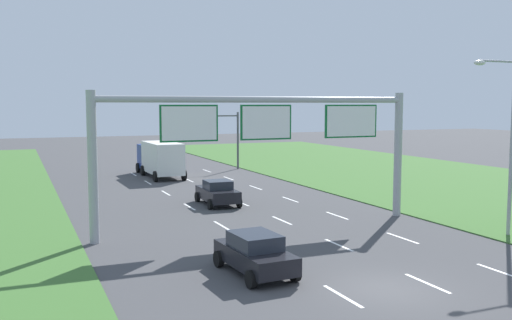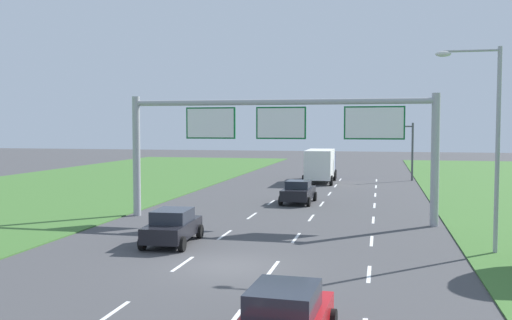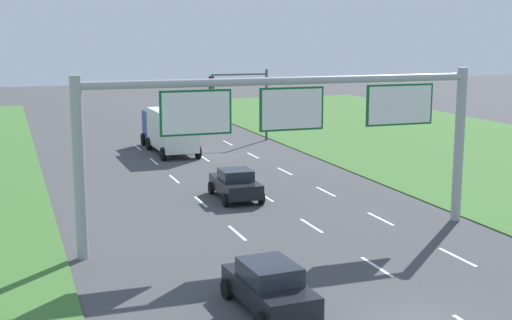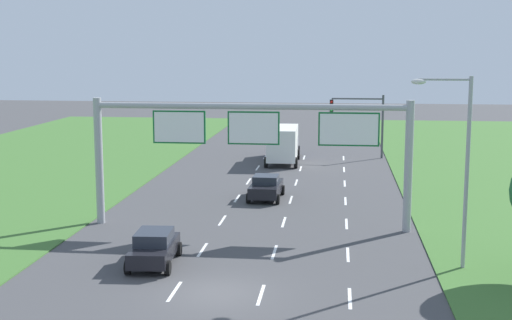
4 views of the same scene
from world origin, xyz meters
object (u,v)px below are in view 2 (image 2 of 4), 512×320
object	(u,v)px
box_truck	(321,164)
street_lamp	(488,131)
car_near_red	(298,192)
traffic_light_mast	(392,141)
car_mid_lane	(173,226)
sign_gantry	(281,132)

from	to	relation	value
box_truck	street_lamp	xyz separation A→B (m)	(9.81, -29.03, 3.40)
car_near_red	street_lamp	size ratio (longest dim) A/B	0.48
traffic_light_mast	car_near_red	bearing A→B (deg)	-109.64
car_mid_lane	box_truck	xyz separation A→B (m)	(3.54, 29.98, 0.89)
car_mid_lane	traffic_light_mast	bearing A→B (deg)	69.62
car_mid_lane	box_truck	world-z (taller)	box_truck
car_mid_lane	sign_gantry	size ratio (longest dim) A/B	0.24
sign_gantry	traffic_light_mast	xyz separation A→B (m)	(6.45, 25.72, -1.07)
car_mid_lane	box_truck	bearing A→B (deg)	79.97
car_mid_lane	street_lamp	world-z (taller)	street_lamp
box_truck	street_lamp	bearing A→B (deg)	-72.30
box_truck	street_lamp	world-z (taller)	street_lamp
sign_gantry	traffic_light_mast	bearing A→B (deg)	75.93
sign_gantry	traffic_light_mast	size ratio (longest dim) A/B	3.08
car_mid_lane	car_near_red	bearing A→B (deg)	72.90
car_mid_lane	traffic_light_mast	xyz separation A→B (m)	(10.13, 32.95, 3.07)
car_near_red	box_truck	size ratio (longest dim) A/B	0.50
traffic_light_mast	sign_gantry	bearing A→B (deg)	-104.07
car_mid_lane	box_truck	size ratio (longest dim) A/B	0.51
car_mid_lane	sign_gantry	distance (m)	9.11
car_near_red	traffic_light_mast	xyz separation A→B (m)	(6.54, 18.32, 3.09)
car_near_red	car_mid_lane	bearing A→B (deg)	-102.04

